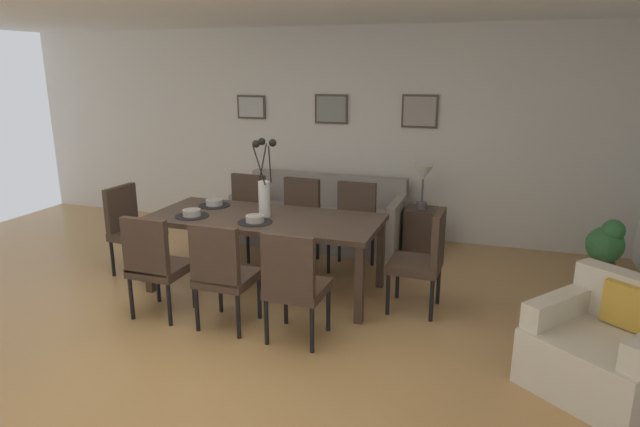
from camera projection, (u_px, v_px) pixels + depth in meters
ground_plane at (209, 340)px, 4.32m from camera, size 9.00×9.00×0.00m
back_wall_panel at (331, 132)px, 6.95m from camera, size 9.00×0.10×2.60m
dining_table at (265, 223)px, 5.14m from camera, size 2.20×0.95×0.74m
dining_chair_near_left at (155, 262)px, 4.59m from camera, size 0.44×0.44×0.92m
dining_chair_near_right at (244, 211)px, 6.19m from camera, size 0.47×0.47×0.92m
dining_chair_far_left at (222, 271)px, 4.38m from camera, size 0.45×0.45×0.92m
dining_chair_far_right at (298, 216)px, 5.98m from camera, size 0.47×0.47×0.92m
dining_chair_mid_left at (294, 282)px, 4.16m from camera, size 0.45×0.45×0.92m
dining_chair_mid_right at (353, 222)px, 5.77m from camera, size 0.45×0.45×0.92m
dining_chair_head_west at (131, 225)px, 5.64m from camera, size 0.47×0.47×0.92m
dining_chair_head_east at (424, 256)px, 4.72m from camera, size 0.45×0.45×0.92m
centerpiece_vase at (264, 187)px, 5.05m from camera, size 0.21×0.23×0.73m
placemat_near_left at (192, 216)px, 5.13m from camera, size 0.32×0.32×0.01m
bowl_near_left at (192, 212)px, 5.12m from camera, size 0.17×0.17×0.07m
placemat_near_right at (214, 205)px, 5.52m from camera, size 0.32×0.32×0.01m
bowl_near_right at (214, 202)px, 5.51m from camera, size 0.17×0.17×0.07m
placemat_far_left at (255, 222)px, 4.93m from camera, size 0.32×0.32×0.01m
bowl_far_left at (255, 218)px, 4.92m from camera, size 0.17×0.17×0.07m
sofa at (320, 220)px, 6.70m from camera, size 2.03×0.84×0.80m
side_table at (420, 230)px, 6.34m from camera, size 0.36×0.36×0.52m
table_lamp at (423, 177)px, 6.18m from camera, size 0.22×0.22×0.51m
armchair at (607, 350)px, 3.60m from camera, size 1.12×1.12×0.75m
framed_picture_left at (251, 107)px, 7.14m from camera, size 0.40×0.03×0.31m
framed_picture_center at (331, 109)px, 6.80m from camera, size 0.43×0.03×0.36m
framed_picture_right at (420, 111)px, 6.46m from camera, size 0.43×0.03×0.39m
potted_plant at (605, 248)px, 5.38m from camera, size 0.36×0.36×0.67m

